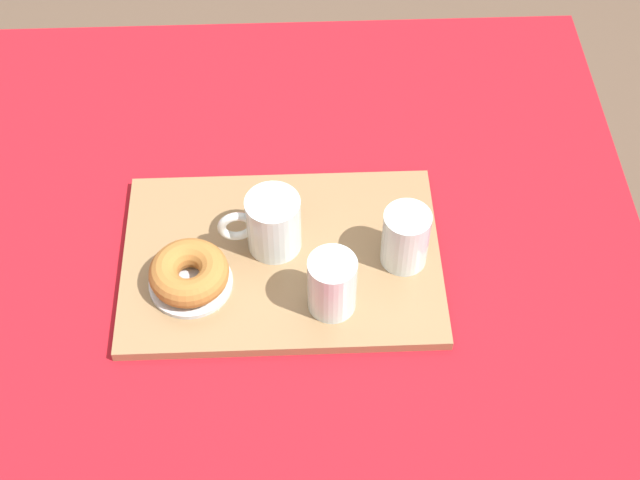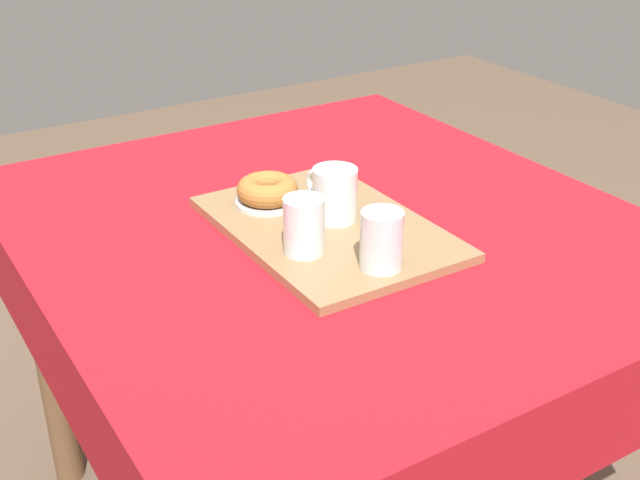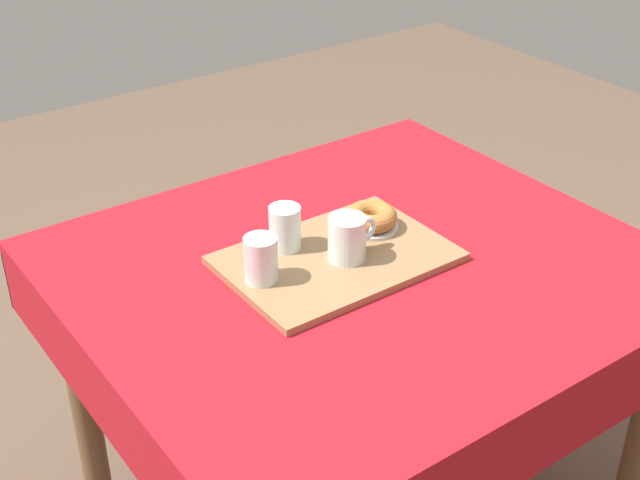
# 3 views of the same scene
# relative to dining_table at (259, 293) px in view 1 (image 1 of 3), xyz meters

# --- Properties ---
(ground_plane) EXTENTS (6.00, 6.00, 0.00)m
(ground_plane) POSITION_rel_dining_table_xyz_m (0.00, 0.00, -0.64)
(ground_plane) COLOR brown
(dining_table) EXTENTS (1.13, 1.02, 0.75)m
(dining_table) POSITION_rel_dining_table_xyz_m (0.00, 0.00, 0.00)
(dining_table) COLOR #A8141E
(dining_table) RESTS_ON ground
(serving_tray) EXTENTS (0.45, 0.31, 0.02)m
(serving_tray) POSITION_rel_dining_table_xyz_m (-0.04, 0.03, 0.12)
(serving_tray) COLOR olive
(serving_tray) RESTS_ON dining_table
(tea_mug_left) EXTENTS (0.12, 0.08, 0.09)m
(tea_mug_left) POSITION_rel_dining_table_xyz_m (-0.03, 0.01, 0.17)
(tea_mug_left) COLOR silver
(tea_mug_left) RESTS_ON serving_tray
(water_glass_near) EXTENTS (0.07, 0.07, 0.09)m
(water_glass_near) POSITION_rel_dining_table_xyz_m (-0.21, 0.04, 0.17)
(water_glass_near) COLOR silver
(water_glass_near) RESTS_ON serving_tray
(water_glass_far) EXTENTS (0.07, 0.07, 0.09)m
(water_glass_far) POSITION_rel_dining_table_xyz_m (-0.11, 0.11, 0.17)
(water_glass_far) COLOR silver
(water_glass_far) RESTS_ON serving_tray
(donut_plate_left) EXTENTS (0.12, 0.12, 0.01)m
(donut_plate_left) POSITION_rel_dining_table_xyz_m (0.09, 0.07, 0.13)
(donut_plate_left) COLOR silver
(donut_plate_left) RESTS_ON serving_tray
(sugar_donut_left) EXTENTS (0.11, 0.11, 0.04)m
(sugar_donut_left) POSITION_rel_dining_table_xyz_m (0.09, 0.07, 0.16)
(sugar_donut_left) COLOR #A3662D
(sugar_donut_left) RESTS_ON donut_plate_left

